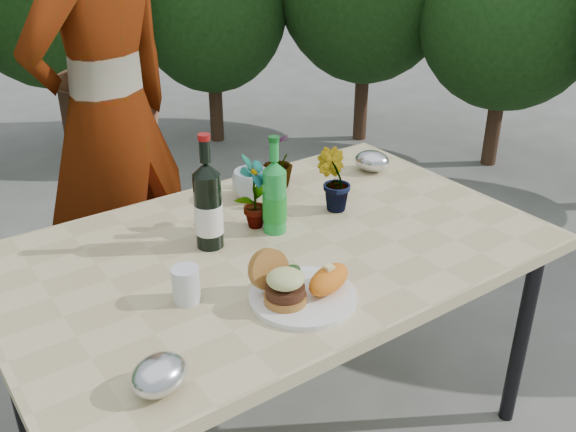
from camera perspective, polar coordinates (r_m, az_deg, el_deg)
ground at (r=2.37m, az=-1.17°, el=-18.56°), size 80.00×80.00×0.00m
patio_table at (r=1.94m, az=-1.36°, el=-4.06°), size 1.60×1.00×0.75m
shrub_hedge at (r=3.31m, az=-13.06°, el=16.93°), size 6.86×5.14×2.20m
dinner_plate at (r=1.66m, az=1.33°, el=-7.19°), size 0.28×0.28×0.01m
burger_stack at (r=1.62m, az=-0.63°, el=-5.96°), size 0.11×0.16×0.11m
sweet_potato at (r=1.67m, az=3.64°, el=-5.64°), size 0.17×0.12×0.06m
grilled_veg at (r=1.73m, az=-0.04°, el=-5.03°), size 0.08×0.05×0.03m
wine_bottle at (r=1.86m, az=-7.11°, el=0.83°), size 0.08×0.08×0.35m
sparkling_water at (r=1.94m, az=-1.20°, el=1.63°), size 0.07×0.07×0.31m
plastic_cup at (r=1.66m, az=-9.06°, el=-6.04°), size 0.07×0.07×0.09m
seedling_left at (r=1.96m, az=-3.00°, el=2.10°), size 0.15×0.14×0.24m
seedling_mid at (r=2.09m, az=4.08°, el=3.17°), size 0.14×0.14×0.21m
seedling_right at (r=2.25m, az=-0.93°, el=4.93°), size 0.15×0.15×0.19m
blue_bowl at (r=2.18m, az=-3.29°, el=2.81°), size 0.15×0.15×0.10m
foil_packet_left at (r=1.41m, az=-11.38°, el=-13.66°), size 0.16×0.14×0.08m
foil_packet_right at (r=2.43m, az=7.47°, el=4.87°), size 0.16×0.17×0.08m
person at (r=2.54m, az=-15.59°, el=8.40°), size 0.78×0.64×1.85m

